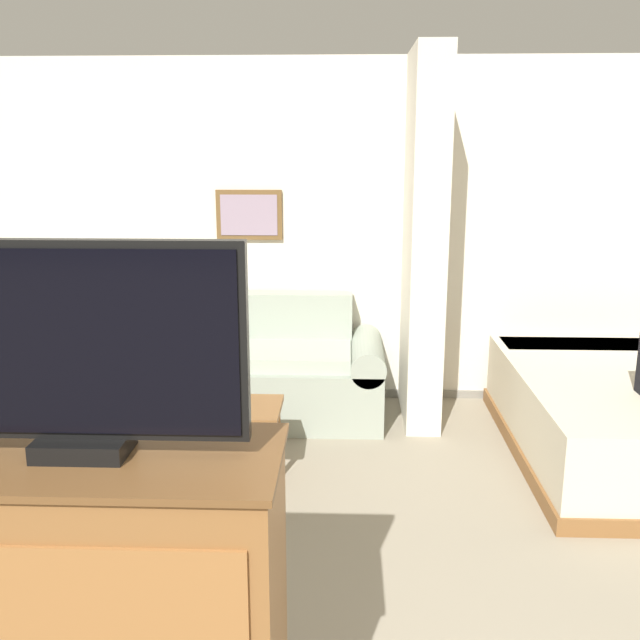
# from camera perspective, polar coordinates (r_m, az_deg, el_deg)

# --- Properties ---
(wall_back) EXTENTS (6.26, 0.16, 2.60)m
(wall_back) POSITION_cam_1_polar(r_m,az_deg,el_deg) (5.55, 6.47, 6.80)
(wall_back) COLOR silver
(wall_back) RESTS_ON ground_plane
(wall_partition_pillar) EXTENTS (0.24, 0.81, 2.60)m
(wall_partition_pillar) POSITION_cam_1_polar(r_m,az_deg,el_deg) (5.10, 8.30, 6.20)
(wall_partition_pillar) COLOR silver
(wall_partition_pillar) RESTS_ON ground_plane
(couch) EXTENTS (2.05, 0.84, 0.87)m
(couch) POSITION_cam_1_polar(r_m,az_deg,el_deg) (5.33, -6.00, -4.21)
(couch) COLOR #99A393
(couch) RESTS_ON ground_plane
(coffee_table) EXTENTS (0.57, 0.45, 0.43)m
(coffee_table) POSITION_cam_1_polar(r_m,az_deg,el_deg) (4.39, -6.91, -7.63)
(coffee_table) COLOR brown
(coffee_table) RESTS_ON ground_plane
(side_table) EXTENTS (0.38, 0.38, 0.57)m
(side_table) POSITION_cam_1_polar(r_m,az_deg,el_deg) (5.56, -18.13, -2.68)
(side_table) COLOR brown
(side_table) RESTS_ON ground_plane
(table_lamp) EXTENTS (0.32, 0.32, 0.41)m
(table_lamp) POSITION_cam_1_polar(r_m,az_deg,el_deg) (5.47, -18.42, 1.15)
(table_lamp) COLOR tan
(table_lamp) RESTS_ON side_table
(tv) EXTENTS (0.89, 0.16, 0.57)m
(tv) POSITION_cam_1_polar(r_m,az_deg,el_deg) (1.92, -18.98, -2.30)
(tv) COLOR black
(tv) RESTS_ON tv_dresser
(bed) EXTENTS (1.53, 2.04, 0.54)m
(bed) POSITION_cam_1_polar(r_m,az_deg,el_deg) (5.04, 23.81, -6.96)
(bed) COLOR brown
(bed) RESTS_ON ground_plane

